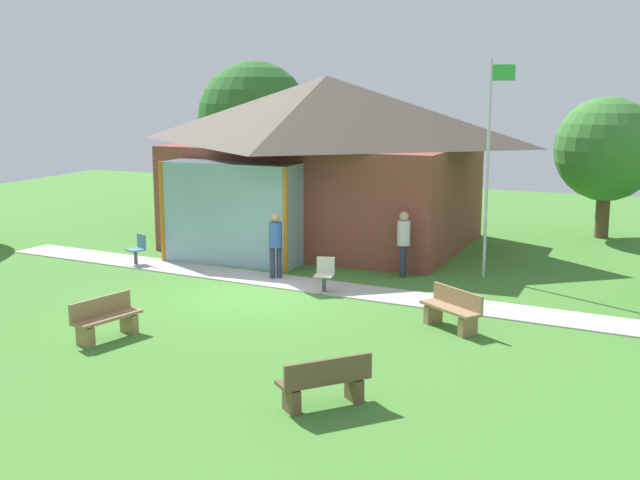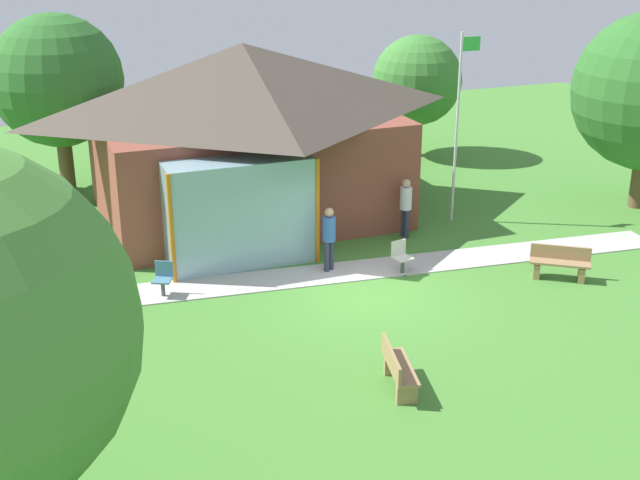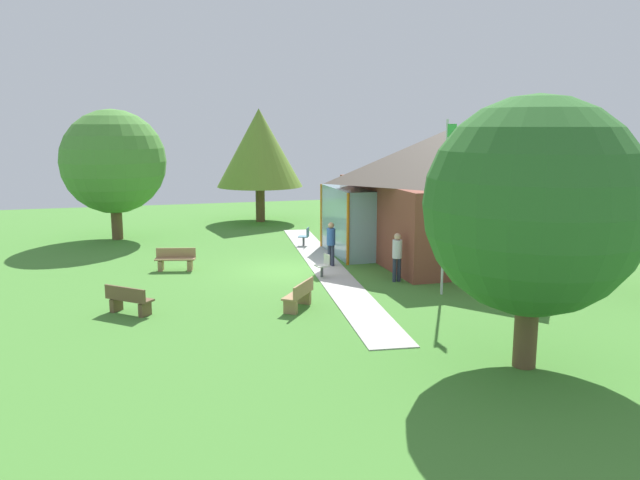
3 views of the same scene
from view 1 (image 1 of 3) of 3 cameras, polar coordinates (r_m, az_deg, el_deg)
The scene contains 13 objects.
ground_plane at distance 20.08m, azimuth -4.30°, elevation -3.81°, with size 44.00×44.00×0.00m, color #478433.
pavilion at distance 25.99m, azimuth 0.21°, elevation 5.70°, with size 9.58×8.18×5.25m.
footpath at distance 21.31m, azimuth -2.55°, elevation -2.88°, with size 18.10×1.30×0.03m, color #BCB7B2.
flagpole at distance 21.74m, azimuth 11.57°, elevation 5.46°, with size 0.64×0.08×5.64m.
bench_front_center at distance 17.15m, azimuth -14.53°, elevation -5.31°, with size 0.77×1.56×0.84m.
bench_front_right at distance 13.23m, azimuth 0.33°, elevation -9.82°, with size 1.33×1.41×0.84m.
bench_mid_right at distance 17.46m, azimuth 9.07°, elevation -4.80°, with size 1.47×1.23×0.84m.
patio_chair_lawn_spare at distance 20.18m, azimuth 0.31°, elevation -2.48°, with size 0.51×0.51×0.86m.
patio_chair_west at distance 23.76m, azimuth -12.44°, elevation -0.70°, with size 0.59×0.59×0.86m.
visitor_on_path at distance 21.44m, azimuth -3.08°, elevation -0.05°, with size 0.34×0.34×1.74m.
visitor_near_flagpole at distance 21.78m, azimuth 5.77°, elevation 0.09°, with size 0.34×0.34×1.74m.
tree_behind_pavilion_left at distance 32.34m, azimuth -4.56°, elevation 8.38°, with size 4.31×4.31×5.86m.
tree_behind_pavilion_right at distance 28.52m, azimuth 19.12°, elevation 5.90°, with size 3.37×3.37×4.60m.
Camera 1 is at (8.91, -17.26, 5.08)m, focal length 46.52 mm.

